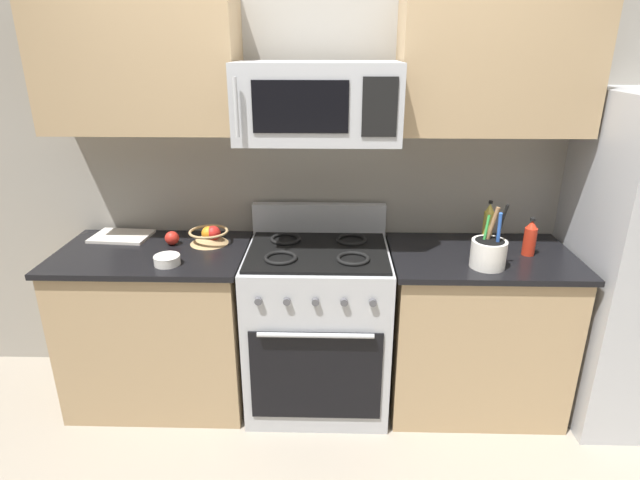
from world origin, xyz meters
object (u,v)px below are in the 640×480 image
at_px(range_oven, 318,325).
at_px(microwave, 318,102).
at_px(utensil_crock, 489,252).
at_px(cutting_board, 122,236).
at_px(fruit_basket, 209,236).
at_px(bottle_hot_sauce, 530,238).
at_px(prep_bowl, 167,260).
at_px(bottle_oil, 488,223).
at_px(apple_loose, 172,238).

xyz_separation_m(range_oven, microwave, (-0.00, 0.03, 1.21)).
bearing_deg(range_oven, utensil_crock, -10.96).
xyz_separation_m(range_oven, cutting_board, (-1.12, 0.19, 0.44)).
xyz_separation_m(range_oven, fruit_basket, (-0.60, 0.12, 0.48)).
xyz_separation_m(cutting_board, bottle_hot_sauce, (2.22, -0.19, 0.08)).
relative_size(bottle_hot_sauce, prep_bowl, 1.54).
bearing_deg(prep_bowl, bottle_hot_sauce, 5.56).
distance_m(cutting_board, prep_bowl, 0.53).
height_order(utensil_crock, bottle_oil, utensil_crock).
bearing_deg(microwave, range_oven, -89.99).
distance_m(fruit_basket, apple_loose, 0.20).
xyz_separation_m(bottle_oil, prep_bowl, (-1.68, -0.37, -0.08)).
bearing_deg(fruit_basket, range_oven, -10.89).
relative_size(apple_loose, bottle_hot_sauce, 0.38).
bearing_deg(utensil_crock, bottle_hot_sauce, 32.46).
height_order(microwave, prep_bowl, microwave).
relative_size(range_oven, fruit_basket, 5.05).
bearing_deg(range_oven, microwave, 90.01).
height_order(bottle_oil, prep_bowl, bottle_oil).
height_order(fruit_basket, bottle_oil, bottle_oil).
height_order(utensil_crock, bottle_hot_sauce, utensil_crock).
distance_m(apple_loose, cutting_board, 0.34).
bearing_deg(utensil_crock, microwave, 167.21).
xyz_separation_m(cutting_board, bottle_oil, (2.06, -0.01, 0.10)).
distance_m(bottle_oil, bottle_hot_sauce, 0.25).
distance_m(cutting_board, bottle_oil, 2.06).
xyz_separation_m(utensil_crock, bottle_hot_sauce, (0.26, 0.16, 0.02)).
height_order(fruit_basket, bottle_hot_sauce, bottle_hot_sauce).
bearing_deg(utensil_crock, cutting_board, 169.74).
bearing_deg(cutting_board, utensil_crock, -10.26).
bearing_deg(prep_bowl, range_oven, 13.58).
relative_size(apple_loose, bottle_oil, 0.32).
bearing_deg(fruit_basket, bottle_hot_sauce, -3.89).
relative_size(microwave, bottle_hot_sauce, 3.89).
bearing_deg(fruit_basket, utensil_crock, -10.93).
bearing_deg(utensil_crock, range_oven, 169.04).
xyz_separation_m(microwave, apple_loose, (-0.80, 0.06, -0.73)).
bearing_deg(microwave, prep_bowl, -164.40).
bearing_deg(apple_loose, prep_bowl, -78.54).
relative_size(utensil_crock, cutting_board, 1.05).
relative_size(fruit_basket, apple_loose, 2.83).
distance_m(bottle_hot_sauce, prep_bowl, 1.86).
distance_m(microwave, utensil_crock, 1.11).
distance_m(apple_loose, prep_bowl, 0.28).
bearing_deg(microwave, utensil_crock, -12.79).
relative_size(microwave, prep_bowl, 5.98).
distance_m(microwave, bottle_hot_sauce, 1.29).
bearing_deg(bottle_oil, apple_loose, -176.84).
bearing_deg(bottle_oil, microwave, -170.34).
bearing_deg(bottle_oil, bottle_hot_sauce, -48.72).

